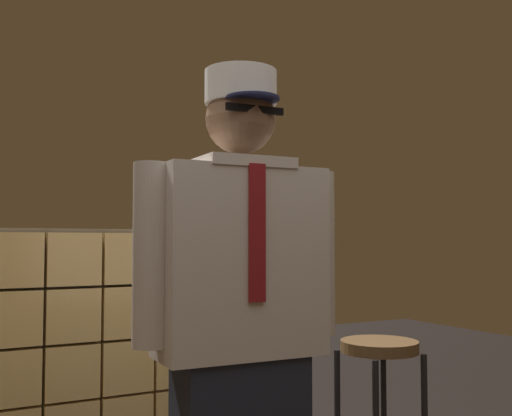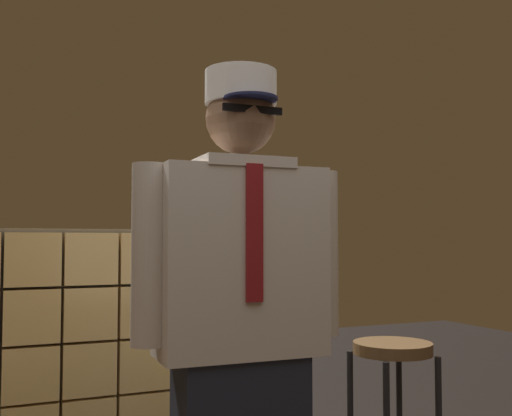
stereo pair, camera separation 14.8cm
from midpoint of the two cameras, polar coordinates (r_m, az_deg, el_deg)
glass_block_wall at (r=3.08m, az=-15.99°, el=-14.37°), size 1.59×0.10×1.33m
standing_person at (r=2.02m, az=-3.62°, el=-11.71°), size 0.73×0.31×1.82m
bar_stool at (r=2.79m, az=10.08°, el=-16.49°), size 0.34×0.34×0.81m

